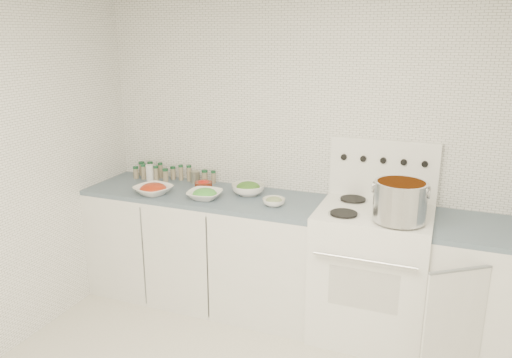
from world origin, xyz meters
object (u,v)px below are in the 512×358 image
(stove, at_px, (371,268))
(bowl_snowpea, at_px, (205,194))
(bowl_tomato, at_px, (153,189))
(stock_pot, at_px, (400,200))

(stove, xyz_separation_m, bowl_snowpea, (-1.23, -0.12, 0.44))
(stove, distance_m, bowl_tomato, 1.71)
(stove, height_order, bowl_snowpea, stove)
(stock_pot, xyz_separation_m, bowl_snowpea, (-1.40, 0.06, -0.15))
(stove, height_order, stock_pot, stove)
(stove, distance_m, bowl_snowpea, 1.31)
(stock_pot, height_order, bowl_snowpea, stock_pot)
(stove, xyz_separation_m, bowl_tomato, (-1.65, -0.17, 0.44))
(bowl_tomato, bearing_deg, bowl_snowpea, 6.07)
(stock_pot, distance_m, bowl_snowpea, 1.41)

